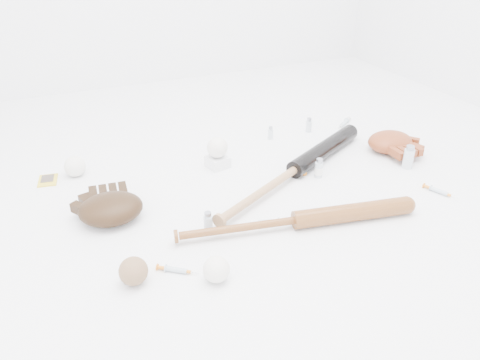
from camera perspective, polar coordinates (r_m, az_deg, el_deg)
name	(u,v)px	position (r m, az deg, el deg)	size (l,w,h in m)	color
bat_dark	(295,169)	(1.81, 6.76, 1.31)	(0.96, 0.07, 0.07)	black
bat_wood	(296,220)	(1.52, 6.90, -4.87)	(0.83, 0.06, 0.06)	brown
glove_dark	(111,208)	(1.60, -15.48, -3.34)	(0.25, 0.25, 0.09)	black
glove_tan	(390,142)	(2.11, 17.84, 4.49)	(0.24, 0.24, 0.09)	maroon
trading_card	(48,180)	(1.94, -22.38, -0.04)	(0.07, 0.09, 0.01)	gold
pedestal	(218,162)	(1.89, -2.74, 2.23)	(0.08, 0.08, 0.04)	white
baseball_on_pedestal	(217,147)	(1.86, -2.79, 3.98)	(0.08, 0.08, 0.08)	white
baseball_left	(106,214)	(1.58, -15.98, -3.95)	(0.08, 0.08, 0.08)	white
baseball_upper	(75,166)	(1.92, -19.48, 1.58)	(0.08, 0.08, 0.08)	white
baseball_mid	(216,269)	(1.31, -2.90, -10.83)	(0.08, 0.08, 0.08)	white
baseball_aged	(133,271)	(1.33, -12.87, -10.78)	(0.08, 0.08, 0.08)	brown
syringe_0	(176,270)	(1.36, -7.77, -10.80)	(0.14, 0.02, 0.02)	#ADBCC6
syringe_1	(269,222)	(1.54, 3.56, -5.10)	(0.15, 0.03, 0.02)	#ADBCC6
syringe_2	(304,167)	(1.89, 7.85, 1.58)	(0.14, 0.02, 0.02)	#ADBCC6
syringe_3	(439,191)	(1.86, 23.10, -1.27)	(0.14, 0.02, 0.02)	#ADBCC6
syringe_4	(344,123)	(2.34, 12.56, 6.78)	(0.16, 0.03, 0.02)	#ADBCC6
vial_0	(270,133)	(2.13, 3.74, 5.76)	(0.02, 0.02, 0.06)	silver
vial_1	(309,125)	(2.23, 8.39, 6.65)	(0.03, 0.03, 0.07)	silver
vial_2	(319,168)	(1.83, 9.60, 1.46)	(0.03, 0.03, 0.08)	silver
vial_3	(409,157)	(1.98, 19.87, 2.67)	(0.04, 0.04, 0.10)	silver
vial_4	(208,222)	(1.50, -3.91, -5.12)	(0.03, 0.03, 0.07)	silver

